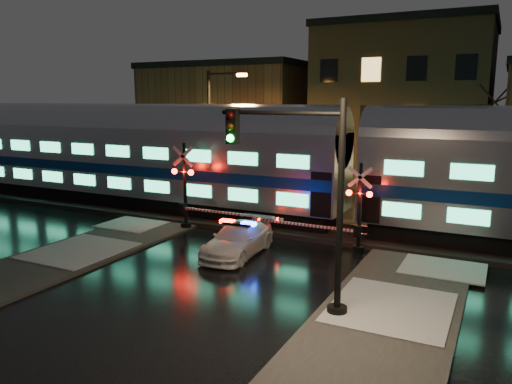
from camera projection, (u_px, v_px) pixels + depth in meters
ground at (249, 255)px, 20.82m from camera, size 120.00×120.00×0.00m
ballast at (294, 226)px, 25.19m from camera, size 90.00×4.20×0.24m
sidewalk_left at (18, 274)px, 18.40m from camera, size 4.00×20.00×0.12m
sidewalk_right at (366, 353)px, 12.67m from camera, size 4.00×20.00×0.12m
building_left at (233, 121)px, 45.05m from camera, size 14.00×10.00×9.00m
building_mid at (405, 108)px, 38.64m from camera, size 12.00×11.00×11.50m
train at (355, 165)px, 23.26m from camera, size 51.00×3.12×5.92m
police_car at (238, 239)px, 20.79m from camera, size 2.06×4.58×1.46m
crossing_signal_right at (350, 216)px, 20.94m from camera, size 5.42×0.64×3.84m
crossing_signal_left at (190, 195)px, 24.47m from camera, size 6.11×0.67×4.33m
traffic_light at (307, 202)px, 14.74m from camera, size 4.17×0.73×6.45m
streetlight at (213, 127)px, 31.03m from camera, size 2.72×0.28×8.14m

